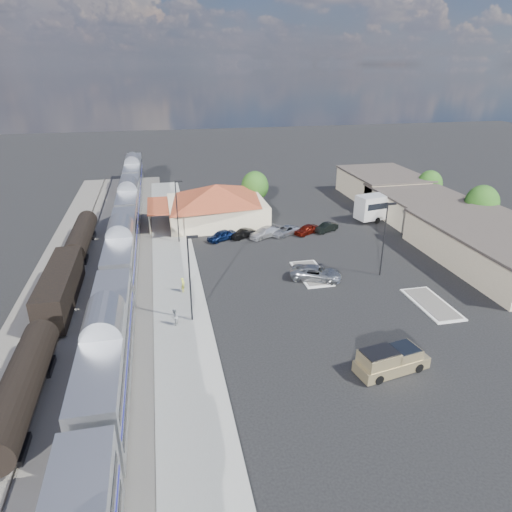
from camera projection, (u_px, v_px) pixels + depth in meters
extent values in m
plane|color=black|center=(284.00, 284.00, 52.58)|extent=(280.00, 280.00, 0.00)
cube|color=#4C4944|center=(101.00, 272.00, 55.69)|extent=(16.00, 100.00, 0.12)
cube|color=gray|center=(176.00, 272.00, 55.62)|extent=(5.50, 92.00, 0.18)
cube|color=silver|center=(108.00, 351.00, 35.07)|extent=(3.00, 20.00, 5.00)
cube|color=black|center=(112.00, 380.00, 36.14)|extent=(2.20, 16.00, 0.60)
cube|color=silver|center=(123.00, 251.00, 54.00)|extent=(3.00, 20.00, 5.00)
cube|color=black|center=(125.00, 272.00, 55.06)|extent=(2.20, 16.00, 0.60)
cube|color=silver|center=(130.00, 202.00, 72.92)|extent=(3.00, 20.00, 5.00)
cube|color=black|center=(131.00, 219.00, 73.98)|extent=(2.20, 16.00, 0.60)
cube|color=silver|center=(134.00, 174.00, 91.84)|extent=(3.00, 20.00, 5.00)
cube|color=black|center=(135.00, 187.00, 92.91)|extent=(2.20, 16.00, 0.60)
cylinder|color=black|center=(21.00, 385.00, 32.79)|extent=(2.80, 14.00, 2.80)
cube|color=black|center=(26.00, 405.00, 33.49)|extent=(2.20, 12.00, 0.60)
cube|color=black|center=(60.00, 287.00, 47.17)|extent=(2.80, 14.00, 3.60)
cube|color=black|center=(63.00, 303.00, 47.90)|extent=(2.20, 12.00, 0.60)
cylinder|color=black|center=(81.00, 235.00, 61.62)|extent=(2.80, 14.00, 2.80)
cube|color=black|center=(83.00, 248.00, 62.32)|extent=(2.20, 12.00, 0.60)
cube|color=beige|center=(217.00, 211.00, 72.64)|extent=(15.00, 12.00, 3.60)
pyramid|color=maroon|center=(216.00, 192.00, 71.43)|extent=(15.30, 12.24, 2.60)
cube|color=maroon|center=(158.00, 206.00, 70.29)|extent=(3.20, 9.60, 0.25)
cube|color=#C6B28C|center=(499.00, 248.00, 57.21)|extent=(14.00, 22.00, 4.20)
cube|color=#3F3833|center=(503.00, 232.00, 56.34)|extent=(14.40, 22.40, 0.30)
cube|color=#C6B28C|center=(422.00, 208.00, 73.47)|extent=(12.00, 18.00, 4.00)
cube|color=#3F3833|center=(424.00, 195.00, 72.63)|extent=(12.40, 18.40, 0.30)
cube|color=#C6B28C|center=(382.00, 186.00, 85.98)|extent=(12.00, 16.00, 4.50)
cube|color=#3F3833|center=(383.00, 173.00, 85.05)|extent=(12.40, 16.40, 0.30)
cube|color=silver|center=(311.00, 273.00, 55.13)|extent=(3.30, 7.50, 0.15)
cube|color=#4C4944|center=(311.00, 273.00, 55.10)|extent=(2.70, 6.90, 0.10)
cube|color=silver|center=(432.00, 304.00, 48.07)|extent=(3.30, 7.50, 0.15)
cube|color=#4C4944|center=(432.00, 303.00, 48.03)|extent=(2.70, 6.90, 0.10)
cylinder|color=black|center=(190.00, 280.00, 43.30)|extent=(0.16, 0.16, 9.00)
cube|color=black|center=(193.00, 237.00, 41.71)|extent=(1.00, 0.25, 0.22)
cylinder|color=black|center=(177.00, 212.00, 63.12)|extent=(0.16, 0.16, 9.00)
cube|color=black|center=(179.00, 181.00, 61.53)|extent=(1.00, 0.25, 0.22)
cylinder|color=black|center=(384.00, 240.00, 53.17)|extent=(0.16, 0.16, 9.00)
cube|color=black|center=(392.00, 204.00, 51.58)|extent=(1.00, 0.25, 0.22)
cylinder|color=#382314|center=(478.00, 221.00, 69.45)|extent=(0.30, 0.30, 2.86)
ellipsoid|color=#1C4D16|center=(482.00, 203.00, 68.36)|extent=(4.94, 4.94, 5.46)
cylinder|color=#382314|center=(428.00, 198.00, 82.12)|extent=(0.30, 0.30, 2.55)
ellipsoid|color=#1C4D16|center=(430.00, 184.00, 81.15)|extent=(4.41, 4.41, 4.87)
cylinder|color=#382314|center=(255.00, 201.00, 79.67)|extent=(0.30, 0.30, 2.73)
ellipsoid|color=#1C4D16|center=(255.00, 186.00, 78.64)|extent=(4.71, 4.71, 5.21)
cube|color=tan|center=(391.00, 364.00, 37.55)|extent=(6.48, 3.33, 1.01)
cube|color=tan|center=(392.00, 356.00, 37.24)|extent=(2.69, 2.52, 1.07)
cube|color=tan|center=(393.00, 355.00, 37.20)|extent=(3.30, 2.64, 1.24)
cylinder|color=black|center=(419.00, 368.00, 37.47)|extent=(0.85, 0.46, 0.81)
cylinder|color=black|center=(402.00, 354.00, 39.19)|extent=(0.85, 0.46, 0.81)
cylinder|color=black|center=(379.00, 379.00, 36.07)|extent=(0.85, 0.46, 0.81)
cylinder|color=black|center=(364.00, 365.00, 37.79)|extent=(0.85, 0.46, 0.81)
imported|color=#9EA2A6|center=(316.00, 273.00, 53.39)|extent=(6.66, 5.20, 1.68)
cube|color=silver|center=(393.00, 204.00, 74.42)|extent=(13.62, 5.50, 3.77)
cube|color=black|center=(393.00, 201.00, 74.25)|extent=(12.58, 5.32, 1.00)
cylinder|color=black|center=(419.00, 214.00, 75.79)|extent=(1.04, 0.53, 1.00)
cylinder|color=black|center=(409.00, 210.00, 77.98)|extent=(1.04, 0.53, 1.00)
cylinder|color=black|center=(377.00, 220.00, 72.58)|extent=(1.04, 0.53, 1.00)
cylinder|color=black|center=(367.00, 216.00, 74.76)|extent=(1.04, 0.53, 1.00)
imported|color=#DDE447|center=(183.00, 285.00, 50.21)|extent=(0.58, 0.71, 1.68)
imported|color=silver|center=(174.00, 317.00, 43.67)|extent=(0.90, 1.02, 1.76)
imported|color=#0D1B42|center=(221.00, 236.00, 65.45)|extent=(4.66, 3.56, 1.48)
imported|color=black|center=(243.00, 234.00, 66.37)|extent=(4.13, 2.99, 1.30)
imported|color=beige|center=(265.00, 232.00, 66.69)|extent=(5.49, 4.23, 1.48)
imported|color=#9C9FA4|center=(285.00, 231.00, 67.61)|extent=(5.28, 4.30, 1.34)
imported|color=#66140B|center=(306.00, 230.00, 67.95)|extent=(4.40, 3.51, 1.41)
imported|color=black|center=(326.00, 228.00, 68.85)|extent=(4.25, 3.04, 1.33)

